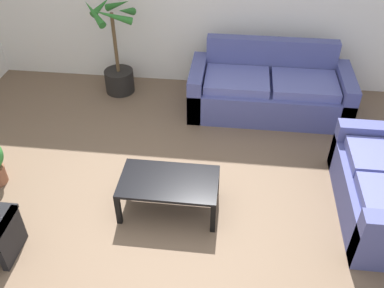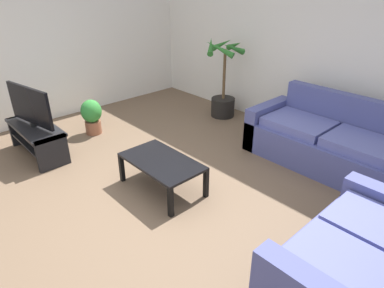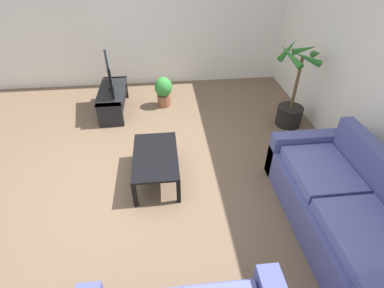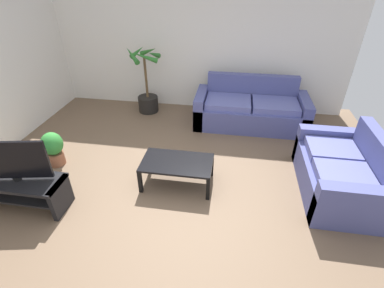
% 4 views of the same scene
% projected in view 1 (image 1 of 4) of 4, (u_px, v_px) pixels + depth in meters
% --- Properties ---
extents(ground_plane, '(6.60, 6.60, 0.00)m').
position_uv_depth(ground_plane, '(158.00, 230.00, 4.21)').
color(ground_plane, brown).
extents(couch_main, '(2.11, 0.90, 0.90)m').
position_uv_depth(couch_main, '(269.00, 91.00, 5.71)').
color(couch_main, '#4C518C').
rests_on(couch_main, ground).
extents(coffee_table, '(0.99, 0.57, 0.38)m').
position_uv_depth(coffee_table, '(169.00, 184.00, 4.24)').
color(coffee_table, black).
rests_on(coffee_table, ground).
extents(potted_palm, '(0.72, 0.65, 1.37)m').
position_uv_depth(potted_palm, '(117.00, 63.00, 6.00)').
color(potted_palm, black).
rests_on(potted_palm, ground).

